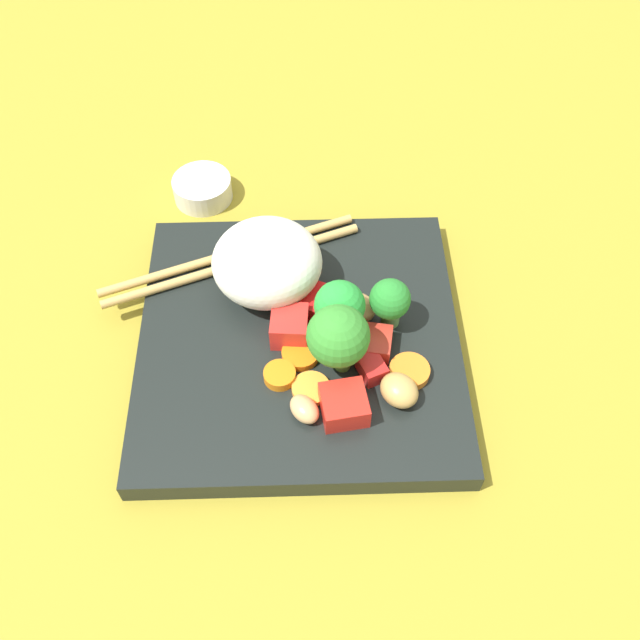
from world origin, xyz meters
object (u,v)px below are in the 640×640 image
object	(u,v)px
chopstick_pair	(232,260)
broccoli_floret_0	(338,337)
square_plate	(299,342)
sauce_cup	(203,189)
carrot_slice_3	(311,389)
rice_mound	(267,262)

from	to	relation	value
chopstick_pair	broccoli_floret_0	bearing A→B (deg)	107.58
square_plate	sauce_cup	world-z (taller)	sauce_cup
chopstick_pair	sauce_cup	xyz separation A→B (cm)	(10.00, 2.78, -1.21)
square_plate	carrot_slice_3	size ratio (longest dim) A/B	8.81
square_plate	broccoli_floret_0	bearing A→B (deg)	-139.35
broccoli_floret_0	carrot_slice_3	world-z (taller)	broccoli_floret_0
broccoli_floret_0	carrot_slice_3	distance (cm)	4.54
broccoli_floret_0	sauce_cup	distance (cm)	23.82
rice_mound	sauce_cup	distance (cm)	14.58
rice_mound	carrot_slice_3	distance (cm)	10.66
sauce_cup	rice_mound	bearing A→B (deg)	-155.74
square_plate	broccoli_floret_0	xyz separation A→B (cm)	(-3.10, -2.66, 4.75)
broccoli_floret_0	square_plate	bearing A→B (deg)	40.65
carrot_slice_3	sauce_cup	bearing A→B (deg)	20.45
square_plate	chopstick_pair	xyz separation A→B (cm)	(7.73, 5.13, 1.32)
square_plate	carrot_slice_3	bearing A→B (deg)	-173.48
square_plate	rice_mound	size ratio (longest dim) A/B	2.86
square_plate	chopstick_pair	world-z (taller)	chopstick_pair
chopstick_pair	sauce_cup	bearing A→B (deg)	-92.60
square_plate	broccoli_floret_0	world-z (taller)	broccoli_floret_0
broccoli_floret_0	carrot_slice_3	xyz separation A→B (cm)	(-1.94, 2.08, -3.53)
carrot_slice_3	sauce_cup	size ratio (longest dim) A/B	0.52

